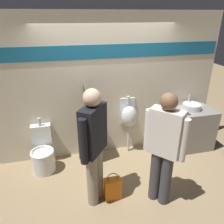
{
  "coord_description": "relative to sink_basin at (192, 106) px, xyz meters",
  "views": [
    {
      "loc": [
        -0.83,
        -3.24,
        2.63
      ],
      "look_at": [
        0.0,
        0.17,
        1.05
      ],
      "focal_mm": 35.0,
      "sensor_mm": 36.0,
      "label": 1
    }
  ],
  "objects": [
    {
      "name": "ground_plane",
      "position": [
        -1.71,
        -0.34,
        -0.92
      ],
      "size": [
        16.0,
        16.0,
        0.0
      ],
      "primitive_type": "plane",
      "color": "#997F5B"
    },
    {
      "name": "sink_counter",
      "position": [
        0.05,
        -0.06,
        -0.49
      ],
      "size": [
        0.81,
        0.58,
        0.86
      ],
      "color": "gray",
      "rests_on": "ground_plane"
    },
    {
      "name": "sink_basin",
      "position": [
        0.0,
        0.0,
        0.0
      ],
      "size": [
        0.37,
        0.37,
        0.26
      ],
      "color": "silver",
      "rests_on": "sink_counter"
    },
    {
      "name": "cell_phone",
      "position": [
        -0.19,
        -0.17,
        -0.05
      ],
      "size": [
        0.07,
        0.14,
        0.01
      ],
      "color": "#232328",
      "rests_on": "sink_counter"
    },
    {
      "name": "display_wall",
      "position": [
        -1.71,
        0.26,
        0.44
      ],
      "size": [
        4.42,
        0.07,
        2.7
      ],
      "color": "beige",
      "rests_on": "ground_plane"
    },
    {
      "name": "divider_near_counter",
      "position": [
        -2.14,
        -0.01,
        -0.17
      ],
      "size": [
        0.03,
        0.47,
        1.49
      ],
      "color": "#4C4238",
      "rests_on": "ground_plane"
    },
    {
      "name": "toilet",
      "position": [
        -2.98,
        -0.08,
        -0.61
      ],
      "size": [
        0.42,
        0.58,
        0.94
      ],
      "color": "silver",
      "rests_on": "ground_plane"
    },
    {
      "name": "person_in_vest",
      "position": [
        -1.24,
        -1.28,
        0.04
      ],
      "size": [
        0.44,
        0.48,
        1.74
      ],
      "rotation": [
        0.0,
        0.0,
        2.3
      ],
      "color": "#3D3D42",
      "rests_on": "ground_plane"
    },
    {
      "name": "person_with_lanyard",
      "position": [
        -2.17,
        -1.04,
        0.07
      ],
      "size": [
        0.43,
        0.52,
        1.79
      ],
      "rotation": [
        0.0,
        0.0,
        0.92
      ],
      "color": "gray",
      "rests_on": "ground_plane"
    },
    {
      "name": "shopping_bag",
      "position": [
        -1.92,
        -1.09,
        -0.73
      ],
      "size": [
        0.26,
        0.14,
        0.48
      ],
      "color": "orange",
      "rests_on": "ground_plane"
    },
    {
      "name": "urinal_near_counter",
      "position": [
        -1.3,
        0.1,
        -0.12
      ],
      "size": [
        0.32,
        0.27,
        1.18
      ],
      "color": "silver",
      "rests_on": "ground_plane"
    }
  ]
}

